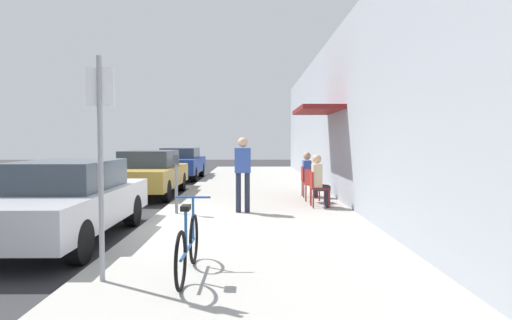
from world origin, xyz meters
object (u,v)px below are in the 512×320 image
object	(u,v)px
parked_car_1	(149,173)
street_sign	(101,151)
parked_car_2	(180,163)
parking_meter	(176,179)
cafe_chair_1	(312,183)
parked_car_0	(65,200)
seated_patron_0	(319,179)
cafe_chair_0	(317,187)
bicycle_0	(188,246)
pedestrian_standing	(243,168)
seated_patron_2	(309,173)
cafe_chair_2	(307,179)

from	to	relation	value
parked_car_1	street_sign	size ratio (longest dim) A/B	1.69
street_sign	parked_car_2	bearing A→B (deg)	95.92
parking_meter	cafe_chair_1	distance (m)	3.69
parked_car_0	seated_patron_0	world-z (taller)	seated_patron_0
cafe_chair_0	cafe_chair_1	size ratio (longest dim) A/B	1.00
bicycle_0	seated_patron_0	distance (m)	5.86
seated_patron_0	pedestrian_standing	bearing A→B (deg)	-157.64
parked_car_0	seated_patron_0	size ratio (longest dim) A/B	3.41
parked_car_0	seated_patron_2	xyz separation A→B (m)	(4.88, 4.96, 0.09)
cafe_chair_1	parking_meter	bearing A→B (deg)	-152.71
street_sign	cafe_chair_2	size ratio (longest dim) A/B	2.99
bicycle_0	pedestrian_standing	bearing A→B (deg)	83.02
street_sign	bicycle_0	xyz separation A→B (m)	(0.97, 0.19, -1.16)
street_sign	bicycle_0	world-z (taller)	street_sign
parked_car_0	street_sign	bearing A→B (deg)	-58.92
parked_car_0	pedestrian_standing	size ratio (longest dim) A/B	2.59
parked_car_0	bicycle_0	world-z (taller)	parked_car_0
parking_meter	seated_patron_0	distance (m)	3.44
pedestrian_standing	seated_patron_0	bearing A→B (deg)	22.36
parked_car_0	parked_car_1	bearing A→B (deg)	90.00
seated_patron_0	cafe_chair_2	world-z (taller)	seated_patron_0
parked_car_0	parking_meter	distance (m)	2.65
street_sign	bicycle_0	size ratio (longest dim) A/B	1.52
parked_car_0	parked_car_2	bearing A→B (deg)	90.00
parking_meter	seated_patron_2	bearing A→B (deg)	40.30
parked_car_0	seated_patron_2	world-z (taller)	seated_patron_2
parking_meter	cafe_chair_0	xyz separation A→B (m)	(3.27, 0.89, -0.26)
seated_patron_2	pedestrian_standing	distance (m)	3.27
seated_patron_0	street_sign	bearing A→B (deg)	-121.42
bicycle_0	parking_meter	bearing A→B (deg)	101.67
cafe_chair_2	cafe_chair_1	bearing A→B (deg)	-89.92
parked_car_2	cafe_chair_0	bearing A→B (deg)	-61.70
cafe_chair_1	seated_patron_2	size ratio (longest dim) A/B	0.67
parking_meter	cafe_chair_2	distance (m)	4.32
cafe_chair_0	parking_meter	bearing A→B (deg)	-164.70
street_sign	cafe_chair_2	distance (m)	8.22
parking_meter	street_sign	bearing A→B (deg)	-90.62
parked_car_0	parking_meter	bearing A→B (deg)	54.12
seated_patron_0	cafe_chair_1	size ratio (longest dim) A/B	1.48
seated_patron_0	cafe_chair_2	size ratio (longest dim) A/B	1.48
cafe_chair_0	cafe_chair_2	world-z (taller)	same
parked_car_1	parking_meter	bearing A→B (deg)	-68.65
cafe_chair_0	seated_patron_2	size ratio (longest dim) A/B	0.67
street_sign	cafe_chair_1	xyz separation A→B (m)	(3.32, 6.32, -1.02)
parked_car_2	cafe_chair_0	size ratio (longest dim) A/B	5.06
seated_patron_2	bicycle_0	bearing A→B (deg)	-108.34
parked_car_2	parked_car_1	bearing A→B (deg)	-90.00
cafe_chair_1	cafe_chair_2	distance (m)	1.13
parking_meter	cafe_chair_0	world-z (taller)	parking_meter
parked_car_0	cafe_chair_1	distance (m)	6.15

